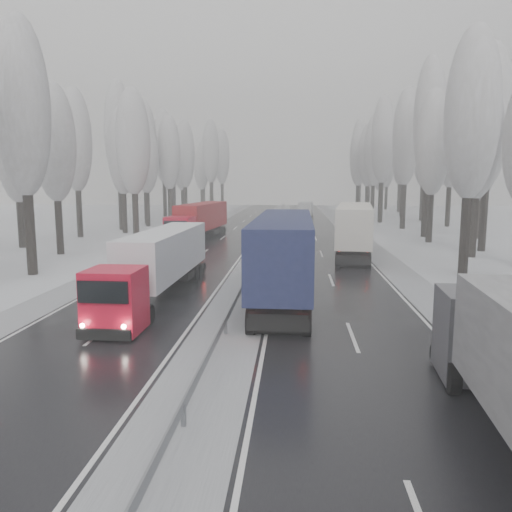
# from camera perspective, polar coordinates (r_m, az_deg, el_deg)

# --- Properties ---
(carriageway_right) EXTENTS (7.50, 200.00, 0.03)m
(carriageway_right) POSITION_cam_1_polar(r_m,az_deg,el_deg) (38.58, 7.95, -1.01)
(carriageway_right) COLOR black
(carriageway_right) RESTS_ON ground
(carriageway_left) EXTENTS (7.50, 200.00, 0.03)m
(carriageway_left) POSITION_cam_1_polar(r_m,az_deg,el_deg) (39.34, -7.50, -0.82)
(carriageway_left) COLOR black
(carriageway_left) RESTS_ON ground
(median_slush) EXTENTS (3.00, 200.00, 0.04)m
(median_slush) POSITION_cam_1_polar(r_m,az_deg,el_deg) (38.60, 0.15, -0.92)
(median_slush) COLOR #AAADB3
(median_slush) RESTS_ON ground
(shoulder_right) EXTENTS (2.40, 200.00, 0.04)m
(shoulder_right) POSITION_cam_1_polar(r_m,az_deg,el_deg) (39.21, 15.19, -1.07)
(shoulder_right) COLOR #AAADB3
(shoulder_right) RESTS_ON ground
(shoulder_left) EXTENTS (2.40, 200.00, 0.04)m
(shoulder_left) POSITION_cam_1_polar(r_m,az_deg,el_deg) (40.64, -14.35, -0.71)
(shoulder_left) COLOR #AAADB3
(shoulder_left) RESTS_ON ground
(median_guardrail) EXTENTS (0.12, 200.00, 0.76)m
(median_guardrail) POSITION_cam_1_polar(r_m,az_deg,el_deg) (38.50, 0.14, -0.07)
(median_guardrail) COLOR slate
(median_guardrail) RESTS_ON ground
(tree_18) EXTENTS (3.60, 3.60, 16.58)m
(tree_18) POSITION_cam_1_polar(r_m,az_deg,el_deg) (37.18, 23.48, 14.56)
(tree_18) COLOR black
(tree_18) RESTS_ON ground
(tree_20) EXTENTS (3.60, 3.60, 15.71)m
(tree_20) POSITION_cam_1_polar(r_m,az_deg,el_deg) (45.88, 24.17, 12.53)
(tree_20) COLOR black
(tree_20) RESTS_ON ground
(tree_21) EXTENTS (3.60, 3.60, 18.62)m
(tree_21) POSITION_cam_1_polar(r_m,az_deg,el_deg) (50.55, 25.19, 14.14)
(tree_21) COLOR black
(tree_21) RESTS_ON ground
(tree_22) EXTENTS (3.60, 3.60, 15.86)m
(tree_22) POSITION_cam_1_polar(r_m,az_deg,el_deg) (55.58, 19.63, 12.04)
(tree_22) COLOR black
(tree_22) RESTS_ON ground
(tree_23) EXTENTS (3.60, 3.60, 13.55)m
(tree_23) POSITION_cam_1_polar(r_m,az_deg,el_deg) (61.18, 24.34, 10.02)
(tree_23) COLOR black
(tree_23) RESTS_ON ground
(tree_24) EXTENTS (3.60, 3.60, 20.49)m
(tree_24) POSITION_cam_1_polar(r_m,az_deg,el_deg) (61.29, 19.22, 14.44)
(tree_24) COLOR black
(tree_24) RESTS_ON ground
(tree_25) EXTENTS (3.60, 3.60, 19.44)m
(tree_25) POSITION_cam_1_polar(r_m,az_deg,el_deg) (67.03, 24.18, 13.05)
(tree_25) COLOR black
(tree_25) RESTS_ON ground
(tree_26) EXTENTS (3.60, 3.60, 18.78)m
(tree_26) POSITION_cam_1_polar(r_m,az_deg,el_deg) (71.05, 16.77, 12.79)
(tree_26) COLOR black
(tree_26) RESTS_ON ground
(tree_27) EXTENTS (3.60, 3.60, 17.62)m
(tree_27) POSITION_cam_1_polar(r_m,az_deg,el_deg) (76.63, 21.44, 11.67)
(tree_27) COLOR black
(tree_27) RESTS_ON ground
(tree_28) EXTENTS (3.60, 3.60, 19.62)m
(tree_28) POSITION_cam_1_polar(r_m,az_deg,el_deg) (81.32, 14.29, 12.67)
(tree_28) COLOR black
(tree_28) RESTS_ON ground
(tree_29) EXTENTS (3.60, 3.60, 18.11)m
(tree_29) POSITION_cam_1_polar(r_m,az_deg,el_deg) (86.67, 18.71, 11.57)
(tree_29) COLOR black
(tree_29) RESTS_ON ground
(tree_30) EXTENTS (3.60, 3.60, 17.86)m
(tree_30) POSITION_cam_1_polar(r_m,az_deg,el_deg) (90.89, 13.34, 11.52)
(tree_30) COLOR black
(tree_30) RESTS_ON ground
(tree_31) EXTENTS (3.60, 3.60, 18.58)m
(tree_31) POSITION_cam_1_polar(r_m,az_deg,el_deg) (95.90, 16.54, 11.50)
(tree_31) COLOR black
(tree_31) RESTS_ON ground
(tree_32) EXTENTS (3.60, 3.60, 17.33)m
(tree_32) POSITION_cam_1_polar(r_m,az_deg,el_deg) (98.30, 12.69, 11.10)
(tree_32) COLOR black
(tree_32) RESTS_ON ground
(tree_33) EXTENTS (3.60, 3.60, 14.33)m
(tree_33) POSITION_cam_1_polar(r_m,az_deg,el_deg) (102.65, 14.09, 9.86)
(tree_33) COLOR black
(tree_33) RESTS_ON ground
(tree_34) EXTENTS (3.60, 3.60, 17.63)m
(tree_34) POSITION_cam_1_polar(r_m,az_deg,el_deg) (105.22, 11.64, 11.05)
(tree_34) COLOR black
(tree_34) RESTS_ON ground
(tree_35) EXTENTS (3.60, 3.60, 18.25)m
(tree_35) POSITION_cam_1_polar(r_m,az_deg,el_deg) (110.68, 16.20, 10.96)
(tree_35) COLOR black
(tree_35) RESTS_ON ground
(tree_36) EXTENTS (3.60, 3.60, 20.23)m
(tree_36) POSITION_cam_1_polar(r_m,az_deg,el_deg) (115.22, 11.70, 11.63)
(tree_36) COLOR black
(tree_36) RESTS_ON ground
(tree_37) EXTENTS (3.60, 3.60, 16.37)m
(tree_37) POSITION_cam_1_polar(r_m,az_deg,el_deg) (120.11, 14.78, 10.22)
(tree_37) COLOR black
(tree_37) RESTS_ON ground
(tree_38) EXTENTS (3.60, 3.60, 17.97)m
(tree_38) POSITION_cam_1_polar(r_m,az_deg,el_deg) (125.83, 11.84, 10.69)
(tree_38) COLOR black
(tree_38) RESTS_ON ground
(tree_39) EXTENTS (3.60, 3.60, 16.19)m
(tree_39) POSITION_cam_1_polar(r_m,az_deg,el_deg) (130.14, 12.85, 10.08)
(tree_39) COLOR black
(tree_39) RESTS_ON ground
(tree_58) EXTENTS (3.60, 3.60, 17.21)m
(tree_58) POSITION_cam_1_polar(r_m,az_deg,el_deg) (37.47, -25.18, 15.03)
(tree_58) COLOR black
(tree_58) RESTS_ON ground
(tree_60) EXTENTS (3.60, 3.60, 14.84)m
(tree_60) POSITION_cam_1_polar(r_m,az_deg,el_deg) (47.04, -22.05, 11.85)
(tree_60) COLOR black
(tree_60) RESTS_ON ground
(tree_61) EXTENTS (3.60, 3.60, 13.95)m
(tree_61) POSITION_cam_1_polar(r_m,az_deg,el_deg) (53.23, -25.75, 10.55)
(tree_61) COLOR black
(tree_61) RESTS_ON ground
(tree_62) EXTENTS (3.60, 3.60, 16.04)m
(tree_62) POSITION_cam_1_polar(r_m,az_deg,el_deg) (54.51, -13.87, 12.48)
(tree_62) COLOR black
(tree_62) RESTS_ON ground
(tree_63) EXTENTS (3.60, 3.60, 16.88)m
(tree_63) POSITION_cam_1_polar(r_m,az_deg,el_deg) (61.09, -19.92, 12.27)
(tree_63) COLOR black
(tree_63) RESTS_ON ground
(tree_64) EXTENTS (3.60, 3.60, 15.42)m
(tree_64) POSITION_cam_1_polar(r_m,az_deg,el_deg) (64.35, -15.05, 11.43)
(tree_64) COLOR black
(tree_64) RESTS_ON ground
(tree_65) EXTENTS (3.60, 3.60, 19.48)m
(tree_65) POSITION_cam_1_polar(r_m,az_deg,el_deg) (68.90, -15.46, 13.36)
(tree_65) COLOR black
(tree_65) RESTS_ON ground
(tree_66) EXTENTS (3.60, 3.60, 15.23)m
(tree_66) POSITION_cam_1_polar(r_m,az_deg,el_deg) (73.47, -12.45, 11.02)
(tree_66) COLOR black
(tree_66) RESTS_ON ground
(tree_67) EXTENTS (3.60, 3.60, 17.09)m
(tree_67) POSITION_cam_1_polar(r_m,az_deg,el_deg) (77.76, -12.61, 11.74)
(tree_67) COLOR black
(tree_67) RESTS_ON ground
(tree_68) EXTENTS (3.60, 3.60, 16.65)m
(tree_68) POSITION_cam_1_polar(r_m,az_deg,el_deg) (79.62, -9.93, 11.53)
(tree_68) COLOR black
(tree_68) RESTS_ON ground
(tree_69) EXTENTS (3.60, 3.60, 19.35)m
(tree_69) POSITION_cam_1_polar(r_m,az_deg,el_deg) (84.86, -12.53, 12.42)
(tree_69) COLOR black
(tree_69) RESTS_ON ground
(tree_70) EXTENTS (3.60, 3.60, 17.09)m
(tree_70) POSITION_cam_1_polar(r_m,az_deg,el_deg) (89.37, -8.16, 11.40)
(tree_70) COLOR black
(tree_70) RESTS_ON ground
(tree_71) EXTENTS (3.60, 3.60, 19.61)m
(tree_71) POSITION_cam_1_polar(r_m,az_deg,el_deg) (94.46, -10.53, 12.16)
(tree_71) COLOR black
(tree_71) RESTS_ON ground
(tree_72) EXTENTS (3.60, 3.60, 15.11)m
(tree_72) POSITION_cam_1_polar(r_m,az_deg,el_deg) (99.00, -8.46, 10.37)
(tree_72) COLOR black
(tree_72) RESTS_ON ground
(tree_73) EXTENTS (3.60, 3.60, 17.22)m
(tree_73) POSITION_cam_1_polar(r_m,az_deg,el_deg) (103.60, -9.56, 11.00)
(tree_73) COLOR black
(tree_73) RESTS_ON ground
(tree_74) EXTENTS (3.60, 3.60, 19.68)m
(tree_74) POSITION_cam_1_polar(r_m,az_deg,el_deg) (108.98, -5.19, 11.78)
(tree_74) COLOR black
(tree_74) RESTS_ON ground
(tree_75) EXTENTS (3.60, 3.60, 18.60)m
(tree_75) POSITION_cam_1_polar(r_m,az_deg,el_deg) (114.68, -9.44, 11.19)
(tree_75) COLOR black
(tree_75) RESTS_ON ground
(tree_76) EXTENTS (3.60, 3.60, 18.55)m
(tree_76) POSITION_cam_1_polar(r_m,az_deg,el_deg) (118.05, -3.92, 11.18)
(tree_76) COLOR black
(tree_76) RESTS_ON ground
(tree_77) EXTENTS (3.60, 3.60, 14.32)m
(tree_77) POSITION_cam_1_polar(r_m,az_deg,el_deg) (122.81, -6.27, 9.79)
(tree_77) COLOR black
(tree_77) RESTS_ON ground
(tree_78) EXTENTS (3.60, 3.60, 19.55)m
(tree_78) POSITION_cam_1_polar(r_m,az_deg,el_deg) (125.12, -5.11, 11.31)
(tree_78) COLOR black
(tree_78) RESTS_ON ground
(tree_79) EXTENTS (3.60, 3.60, 17.07)m
(tree_79) POSITION_cam_1_polar(r_m,az_deg,el_deg) (129.46, -6.03, 10.50)
(tree_79) COLOR black
(tree_79) RESTS_ON ground
(truck_blue_box) EXTENTS (2.99, 17.66, 4.52)m
(truck_blue_box) POSITION_cam_1_polar(r_m,az_deg,el_deg) (27.33, 3.27, 0.71)
(truck_blue_box) COLOR #1D2948
(truck_blue_box) RESTS_ON ground
(truck_cream_box) EXTENTS (4.74, 17.16, 4.36)m
(truck_cream_box) POSITION_cam_1_polar(r_m,az_deg,el_deg) (44.17, 11.20, 3.41)
(truck_cream_box) COLOR beige
(truck_cream_box) RESTS_ON ground
(box_truck_distant) EXTENTS (2.92, 7.54, 2.75)m
(box_truck_distant) POSITION_cam_1_polar(r_m,az_deg,el_deg) (91.58, 5.73, 5.35)
(box_truck_distant) COLOR #A8A9AF
(box_truck_distant) RESTS_ON ground
(truck_red_white) EXTENTS (2.47, 14.15, 3.62)m
(truck_red_white) POSITION_cam_1_polar(r_m,az_deg,el_deg) (27.66, -10.88, -0.43)
(truck_red_white) COLOR red
(truck_red_white) RESTS_ON ground
(truck_red_red) EXTENTS (3.92, 15.78, 4.01)m
(truck_red_red) POSITION_cam_1_polar(r_m,az_deg,el_deg) (54.00, -6.45, 4.19)
(truck_red_red) COLOR red
(truck_red_red) RESTS_ON ground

